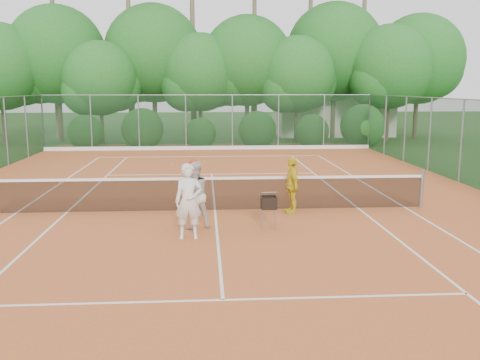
% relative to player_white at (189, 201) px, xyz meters
% --- Properties ---
extents(ground, '(120.00, 120.00, 0.00)m').
position_rel_player_white_xyz_m(ground, '(0.65, 2.71, -0.89)').
color(ground, '#204619').
rests_on(ground, ground).
extents(clay_court, '(18.00, 36.00, 0.02)m').
position_rel_player_white_xyz_m(clay_court, '(0.65, 2.71, -0.88)').
color(clay_court, '#BA5C2B').
rests_on(clay_court, ground).
extents(club_building, '(8.00, 5.00, 3.00)m').
position_rel_player_white_xyz_m(club_building, '(9.65, 26.71, 0.61)').
color(club_building, beige).
rests_on(club_building, ground).
extents(tennis_net, '(11.97, 0.10, 1.10)m').
position_rel_player_white_xyz_m(tennis_net, '(0.65, 2.71, -0.35)').
color(tennis_net, gray).
rests_on(tennis_net, clay_court).
extents(player_white, '(0.65, 0.44, 1.73)m').
position_rel_player_white_xyz_m(player_white, '(0.00, 0.00, 0.00)').
color(player_white, silver).
rests_on(player_white, clay_court).
extents(player_center_grp, '(1.00, 0.91, 1.71)m').
position_rel_player_white_xyz_m(player_center_grp, '(0.10, 0.88, -0.02)').
color(player_center_grp, beige).
rests_on(player_center_grp, clay_court).
extents(player_yellow, '(0.46, 0.94, 1.55)m').
position_rel_player_white_xyz_m(player_yellow, '(2.76, 2.34, -0.09)').
color(player_yellow, gold).
rests_on(player_yellow, clay_court).
extents(ball_hopper, '(0.36, 0.36, 0.82)m').
position_rel_player_white_xyz_m(ball_hopper, '(1.92, 0.65, -0.22)').
color(ball_hopper, gray).
rests_on(ball_hopper, clay_court).
extents(stray_ball_a, '(0.07, 0.07, 0.07)m').
position_rel_player_white_xyz_m(stray_ball_a, '(-1.07, 11.66, -0.83)').
color(stray_ball_a, '#C8E234').
rests_on(stray_ball_a, clay_court).
extents(stray_ball_b, '(0.07, 0.07, 0.07)m').
position_rel_player_white_xyz_m(stray_ball_b, '(0.37, 12.56, -0.83)').
color(stray_ball_b, '#DFEC37').
rests_on(stray_ball_b, clay_court).
extents(stray_ball_c, '(0.07, 0.07, 0.07)m').
position_rel_player_white_xyz_m(stray_ball_c, '(4.57, 12.54, -0.83)').
color(stray_ball_c, yellow).
rests_on(stray_ball_c, clay_court).
extents(court_markings, '(11.03, 23.83, 0.01)m').
position_rel_player_white_xyz_m(court_markings, '(0.65, 2.71, -0.86)').
color(court_markings, white).
rests_on(court_markings, clay_court).
extents(fence_back, '(18.07, 0.07, 3.00)m').
position_rel_player_white_xyz_m(fence_back, '(0.65, 17.71, 0.63)').
color(fence_back, '#19381E').
rests_on(fence_back, clay_court).
extents(tropical_treeline, '(32.10, 8.49, 15.03)m').
position_rel_player_white_xyz_m(tropical_treeline, '(2.08, 22.93, 4.23)').
color(tropical_treeline, brown).
rests_on(tropical_treeline, ground).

